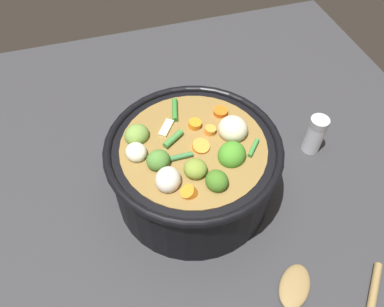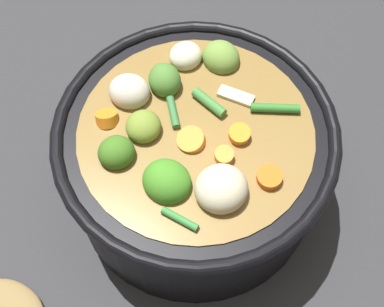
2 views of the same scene
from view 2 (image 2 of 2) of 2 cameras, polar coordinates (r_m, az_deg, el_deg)
The scene contains 2 objects.
ground_plane at distance 0.65m, azimuth 0.33°, elevation -3.63°, with size 1.10×1.10×0.00m, color #2D2D30.
cooking_pot at distance 0.59m, azimuth 0.32°, elevation -0.61°, with size 0.29×0.29×0.16m.
Camera 2 is at (0.06, 0.27, 0.59)m, focal length 50.12 mm.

